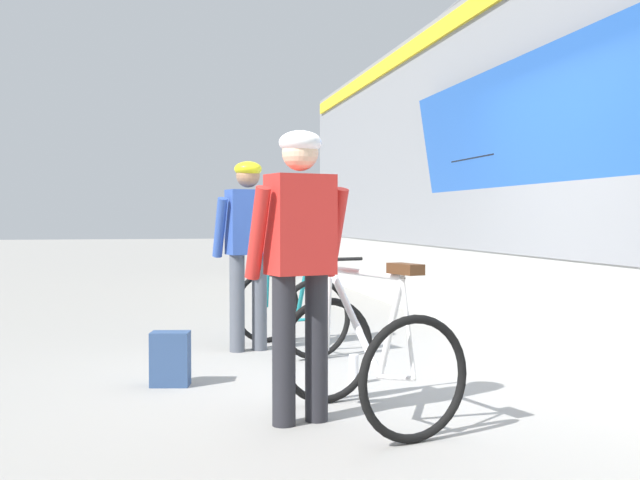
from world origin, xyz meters
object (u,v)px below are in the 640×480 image
cyclist_far_in_blue (248,238)px  bicycle_near_white (367,356)px  bicycle_far_teal (290,308)px  backpack_on_platform (170,359)px  cyclist_near_in_red (300,249)px  water_bottle_near_the_bikes (354,369)px

cyclist_far_in_blue → bicycle_near_white: (0.42, -2.63, -0.65)m
bicycle_near_white → bicycle_far_teal: same height
bicycle_far_teal → backpack_on_platform: 1.72m
cyclist_near_in_red → bicycle_far_teal: cyclist_near_in_red is taller
cyclist_far_in_blue → backpack_on_platform: cyclist_far_in_blue is taller
cyclist_far_in_blue → water_bottle_near_the_bikes: 1.95m
water_bottle_near_the_bikes → bicycle_near_white: bearing=-100.1°
cyclist_near_in_red → backpack_on_platform: 1.66m
cyclist_near_in_red → bicycle_near_white: 0.77m
cyclist_far_in_blue → backpack_on_platform: 1.77m
bicycle_near_white → water_bottle_near_the_bikes: (0.19, 1.04, -0.29)m
backpack_on_platform → water_bottle_near_the_bikes: (1.34, -0.22, -0.09)m
bicycle_near_white → backpack_on_platform: size_ratio=3.06×
backpack_on_platform → cyclist_far_in_blue: bearing=73.0°
bicycle_far_teal → water_bottle_near_the_bikes: bearing=-81.6°
bicycle_far_teal → water_bottle_near_the_bikes: (0.22, -1.52, -0.29)m
cyclist_near_in_red → backpack_on_platform: bearing=121.8°
cyclist_near_in_red → bicycle_far_teal: (0.36, 2.51, -0.65)m
bicycle_near_white → bicycle_far_teal: (-0.04, 2.56, 0.00)m
bicycle_near_white → cyclist_near_in_red: bearing=172.7°
cyclist_far_in_blue → bicycle_near_white: 2.74m
backpack_on_platform → bicycle_far_teal: bearing=60.6°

